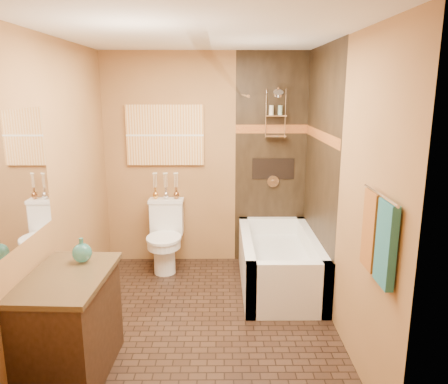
{
  "coord_description": "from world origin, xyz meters",
  "views": [
    {
      "loc": [
        0.18,
        -3.62,
        2.08
      ],
      "look_at": [
        0.21,
        0.4,
        1.12
      ],
      "focal_mm": 35.0,
      "sensor_mm": 36.0,
      "label": 1
    }
  ],
  "objects_px": {
    "bathtub": "(279,266)",
    "vanity": "(70,326)",
    "toilet": "(165,236)",
    "sunset_painting": "(165,135)"
  },
  "relations": [
    {
      "from": "sunset_painting",
      "to": "bathtub",
      "type": "relative_size",
      "value": 0.6
    },
    {
      "from": "bathtub",
      "to": "vanity",
      "type": "bearing_deg",
      "value": -138.91
    },
    {
      "from": "sunset_painting",
      "to": "vanity",
      "type": "relative_size",
      "value": 0.97
    },
    {
      "from": "toilet",
      "to": "vanity",
      "type": "height_order",
      "value": "toilet"
    },
    {
      "from": "bathtub",
      "to": "vanity",
      "type": "height_order",
      "value": "vanity"
    },
    {
      "from": "bathtub",
      "to": "toilet",
      "type": "bearing_deg",
      "value": 160.17
    },
    {
      "from": "bathtub",
      "to": "toilet",
      "type": "relative_size",
      "value": 1.87
    },
    {
      "from": "sunset_painting",
      "to": "toilet",
      "type": "bearing_deg",
      "value": -90.0
    },
    {
      "from": "sunset_painting",
      "to": "vanity",
      "type": "height_order",
      "value": "sunset_painting"
    },
    {
      "from": "sunset_painting",
      "to": "vanity",
      "type": "xyz_separation_m",
      "value": [
        -0.45,
        -2.23,
        -1.15
      ]
    }
  ]
}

